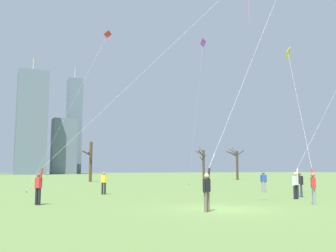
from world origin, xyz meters
name	(u,v)px	position (x,y,z in m)	size (l,w,h in m)	color
ground_plane	(223,209)	(0.00, 0.00, 0.00)	(400.00, 400.00, 0.00)	#5B7A3D
kite_flyer_midfield_left_green	(318,137)	(9.52, 3.32, 3.93)	(14.50, 1.89, 19.26)	black
kite_flyer_foreground_left_yellow	(309,161)	(6.08, 0.77, 2.23)	(5.33, 7.04, 11.00)	gray
kite_flyer_foreground_right_pink	(86,138)	(-5.40, 4.13, 3.38)	(9.26, 7.10, 12.00)	black
kite_flyer_midfield_right_teal	(239,104)	(1.09, 0.15, 4.94)	(9.78, 3.49, 16.76)	#726656
bystander_watching_nearby	(264,181)	(9.86, 9.34, 0.90)	(0.46, 0.33, 1.62)	gray
bystander_far_off_by_trees	(104,182)	(-2.28, 12.26, 0.90)	(0.37, 0.41, 1.62)	black
bystander_strolling_midfield	(299,183)	(8.65, 4.23, 0.90)	(0.37, 0.42, 1.62)	#33384C
distant_kite_low_near_trees_red	(98,53)	(-1.24, 19.12, 12.72)	(7.38, 2.60, 15.18)	red
distant_kite_high_overhead_purple	(202,54)	(12.28, 23.06, 15.47)	(1.28, 2.54, 17.41)	purple
bare_tree_rightmost	(90,160)	(3.22, 40.71, 3.15)	(1.71, 2.65, 6.21)	#4C3828
bare_tree_far_right_edge	(237,163)	(29.24, 40.66, 2.98)	(2.02, 3.37, 5.79)	#423326
bare_tree_leftmost	(203,163)	(21.07, 38.35, 2.89)	(2.40, 3.02, 5.61)	#423326
skyline_short_annex	(74,126)	(21.43, 154.79, 21.37)	(6.12, 7.07, 48.37)	slate
skyline_slender_spire	(31,122)	(1.77, 133.07, 19.37)	(10.80, 9.40, 44.17)	slate
skyline_mid_tower_left	(64,146)	(15.12, 140.85, 11.15)	(9.42, 7.83, 22.31)	slate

